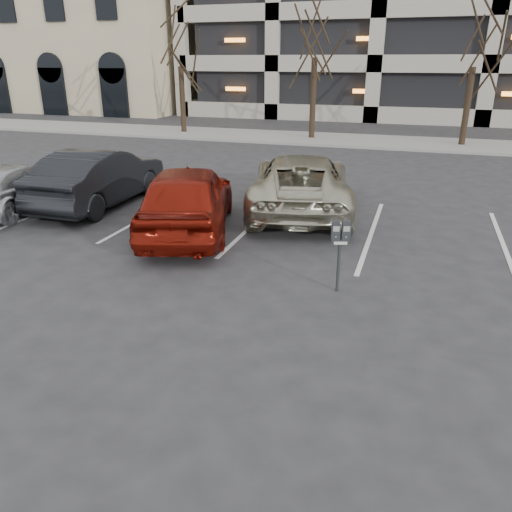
{
  "coord_description": "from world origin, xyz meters",
  "views": [
    {
      "loc": [
        2.27,
        -8.89,
        3.74
      ],
      "look_at": [
        -0.0,
        -1.98,
        0.87
      ],
      "focal_mm": 35.0,
      "sensor_mm": 36.0,
      "label": 1
    }
  ],
  "objects_px": {
    "tree_b": "(317,2)",
    "parking_meter": "(340,239)",
    "car_dark": "(99,177)",
    "car_silver": "(14,187)",
    "tree_c": "(481,13)",
    "tree_a": "(178,22)",
    "car_red": "(188,198)",
    "suv_silver": "(301,183)"
  },
  "relations": [
    {
      "from": "tree_b",
      "to": "parking_meter",
      "type": "relative_size",
      "value": 6.8
    },
    {
      "from": "car_dark",
      "to": "car_silver",
      "type": "bearing_deg",
      "value": 30.66
    },
    {
      "from": "tree_c",
      "to": "car_dark",
      "type": "xyz_separation_m",
      "value": [
        -9.94,
        -13.54,
        -4.76
      ]
    },
    {
      "from": "tree_a",
      "to": "tree_b",
      "type": "height_order",
      "value": "tree_b"
    },
    {
      "from": "tree_c",
      "to": "car_red",
      "type": "height_order",
      "value": "tree_c"
    },
    {
      "from": "tree_b",
      "to": "car_red",
      "type": "height_order",
      "value": "tree_b"
    },
    {
      "from": "car_red",
      "to": "tree_b",
      "type": "bearing_deg",
      "value": -106.51
    },
    {
      "from": "tree_c",
      "to": "suv_silver",
      "type": "bearing_deg",
      "value": -110.32
    },
    {
      "from": "tree_b",
      "to": "car_dark",
      "type": "bearing_deg",
      "value": -102.26
    },
    {
      "from": "parking_meter",
      "to": "car_dark",
      "type": "xyz_separation_m",
      "value": [
        -7.1,
        3.48,
        -0.19
      ]
    },
    {
      "from": "tree_b",
      "to": "car_silver",
      "type": "distance_m",
      "value": 16.42
    },
    {
      "from": "tree_a",
      "to": "car_red",
      "type": "relative_size",
      "value": 1.63
    },
    {
      "from": "tree_b",
      "to": "car_red",
      "type": "xyz_separation_m",
      "value": [
        0.34,
        -14.89,
        -5.35
      ]
    },
    {
      "from": "tree_a",
      "to": "tree_c",
      "type": "xyz_separation_m",
      "value": [
        14.0,
        0.0,
        0.05
      ]
    },
    {
      "from": "tree_c",
      "to": "car_silver",
      "type": "height_order",
      "value": "tree_c"
    },
    {
      "from": "tree_a",
      "to": "tree_c",
      "type": "distance_m",
      "value": 14.0
    },
    {
      "from": "car_silver",
      "to": "tree_c",
      "type": "bearing_deg",
      "value": -133.81
    },
    {
      "from": "car_dark",
      "to": "tree_a",
      "type": "bearing_deg",
      "value": -75.02
    },
    {
      "from": "tree_c",
      "to": "car_red",
      "type": "xyz_separation_m",
      "value": [
        -6.66,
        -14.89,
        -4.73
      ]
    },
    {
      "from": "tree_c",
      "to": "car_silver",
      "type": "relative_size",
      "value": 1.82
    },
    {
      "from": "tree_a",
      "to": "tree_c",
      "type": "relative_size",
      "value": 0.99
    },
    {
      "from": "suv_silver",
      "to": "car_silver",
      "type": "distance_m",
      "value": 7.53
    },
    {
      "from": "car_red",
      "to": "car_dark",
      "type": "distance_m",
      "value": 3.55
    },
    {
      "from": "suv_silver",
      "to": "parking_meter",
      "type": "bearing_deg",
      "value": 98.42
    },
    {
      "from": "tree_b",
      "to": "suv_silver",
      "type": "bearing_deg",
      "value": -79.07
    },
    {
      "from": "car_dark",
      "to": "suv_silver",
      "type": "bearing_deg",
      "value": -169.92
    },
    {
      "from": "suv_silver",
      "to": "car_dark",
      "type": "distance_m",
      "value": 5.45
    },
    {
      "from": "tree_a",
      "to": "car_dark",
      "type": "distance_m",
      "value": 14.9
    },
    {
      "from": "parking_meter",
      "to": "car_silver",
      "type": "bearing_deg",
      "value": 148.45
    },
    {
      "from": "tree_a",
      "to": "car_silver",
      "type": "distance_m",
      "value": 15.64
    },
    {
      "from": "parking_meter",
      "to": "car_dark",
      "type": "height_order",
      "value": "car_dark"
    },
    {
      "from": "suv_silver",
      "to": "car_red",
      "type": "relative_size",
      "value": 1.24
    },
    {
      "from": "tree_c",
      "to": "car_dark",
      "type": "distance_m",
      "value": 17.46
    },
    {
      "from": "parking_meter",
      "to": "suv_silver",
      "type": "bearing_deg",
      "value": 93.97
    },
    {
      "from": "suv_silver",
      "to": "car_dark",
      "type": "xyz_separation_m",
      "value": [
        -5.34,
        -1.11,
        0.02
      ]
    },
    {
      "from": "car_red",
      "to": "suv_silver",
      "type": "bearing_deg",
      "value": -147.69
    },
    {
      "from": "tree_b",
      "to": "tree_c",
      "type": "relative_size",
      "value": 1.11
    },
    {
      "from": "tree_b",
      "to": "parking_meter",
      "type": "bearing_deg",
      "value": -76.26
    },
    {
      "from": "tree_c",
      "to": "tree_a",
      "type": "bearing_deg",
      "value": 180.0
    },
    {
      "from": "parking_meter",
      "to": "suv_silver",
      "type": "xyz_separation_m",
      "value": [
        -1.76,
        4.6,
        -0.21
      ]
    },
    {
      "from": "suv_silver",
      "to": "car_silver",
      "type": "relative_size",
      "value": 1.37
    },
    {
      "from": "car_dark",
      "to": "tree_c",
      "type": "bearing_deg",
      "value": -128.0
    }
  ]
}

